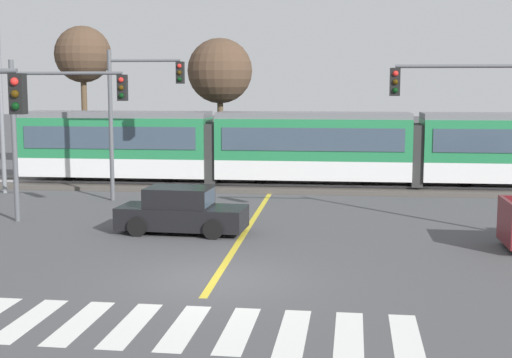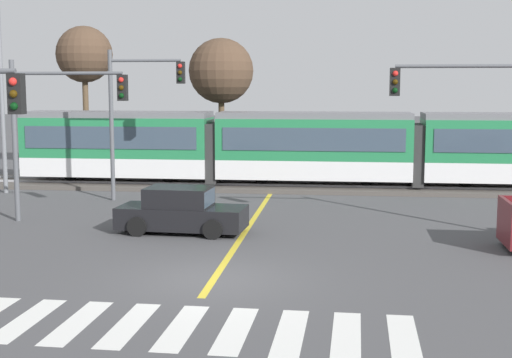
{
  "view_description": "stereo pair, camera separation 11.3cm",
  "coord_description": "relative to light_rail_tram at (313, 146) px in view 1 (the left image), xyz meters",
  "views": [
    {
      "loc": [
        3.03,
        -17.18,
        4.83
      ],
      "look_at": [
        0.19,
        7.37,
        1.6
      ],
      "focal_mm": 50.0,
      "sensor_mm": 36.0,
      "label": 1
    },
    {
      "loc": [
        3.14,
        -17.17,
        4.83
      ],
      "look_at": [
        0.19,
        7.37,
        1.6
      ],
      "focal_mm": 50.0,
      "sensor_mm": 36.0,
      "label": 2
    }
  ],
  "objects": [
    {
      "name": "crosswalk_stripe_3",
      "position": [
        -2.96,
        -19.94,
        -2.04
      ],
      "size": [
        0.62,
        2.81,
        0.01
      ],
      "primitive_type": "cube",
      "rotation": [
        0.0,
        0.0,
        -0.02
      ],
      "color": "silver",
      "rests_on": "ground"
    },
    {
      "name": "light_rail_tram",
      "position": [
        0.0,
        0.0,
        0.0
      ],
      "size": [
        28.0,
        2.64,
        3.43
      ],
      "color": "silver",
      "rests_on": "track_bed"
    },
    {
      "name": "crosswalk_stripe_7",
      "position": [
        1.44,
        -20.04,
        -2.04
      ],
      "size": [
        0.62,
        2.81,
        0.01
      ],
      "primitive_type": "cube",
      "rotation": [
        0.0,
        0.0,
        -0.02
      ],
      "color": "silver",
      "rests_on": "ground"
    },
    {
      "name": "traffic_light_mid_left",
      "position": [
        -8.78,
        -9.46,
        1.78
      ],
      "size": [
        4.25,
        0.38,
        5.75
      ],
      "color": "#515459",
      "rests_on": "ground"
    },
    {
      "name": "rail_near",
      "position": [
        -1.86,
        -0.71,
        -1.82
      ],
      "size": [
        120.0,
        0.08,
        0.1
      ],
      "primitive_type": "cube",
      "color": "#939399",
      "rests_on": "track_bed"
    },
    {
      "name": "crosswalk_stripe_2",
      "position": [
        -4.06,
        -19.92,
        -2.04
      ],
      "size": [
        0.62,
        2.81,
        0.01
      ],
      "primitive_type": "cube",
      "rotation": [
        0.0,
        0.0,
        -0.02
      ],
      "color": "silver",
      "rests_on": "ground"
    },
    {
      "name": "ground_plane",
      "position": [
        -1.86,
        -16.36,
        -2.05
      ],
      "size": [
        200.0,
        200.0,
        0.0
      ],
      "primitive_type": "plane",
      "color": "#474749"
    },
    {
      "name": "track_bed",
      "position": [
        -1.86,
        0.01,
        -1.96
      ],
      "size": [
        120.0,
        4.0,
        0.18
      ],
      "primitive_type": "cube",
      "color": "#4C4742",
      "rests_on": "ground"
    },
    {
      "name": "traffic_light_mid_right",
      "position": [
        5.49,
        -9.96,
        1.87
      ],
      "size": [
        4.25,
        0.38,
        5.8
      ],
      "color": "#515459",
      "rests_on": "ground"
    },
    {
      "name": "sedan_crossing",
      "position": [
        -3.94,
        -10.74,
        -1.35
      ],
      "size": [
        4.3,
        2.11,
        1.52
      ],
      "color": "black",
      "rests_on": "ground"
    },
    {
      "name": "crosswalk_stripe_8",
      "position": [
        2.54,
        -20.06,
        -2.04
      ],
      "size": [
        0.62,
        2.81,
        0.01
      ],
      "primitive_type": "cube",
      "rotation": [
        0.0,
        0.0,
        -0.02
      ],
      "color": "silver",
      "rests_on": "ground"
    },
    {
      "name": "crosswalk_stripe_1",
      "position": [
        -5.16,
        -19.89,
        -2.04
      ],
      "size": [
        0.62,
        2.81,
        0.01
      ],
      "primitive_type": "cube",
      "rotation": [
        0.0,
        0.0,
        -0.02
      ],
      "color": "silver",
      "rests_on": "ground"
    },
    {
      "name": "crosswalk_stripe_5",
      "position": [
        -0.76,
        -19.99,
        -2.04
      ],
      "size": [
        0.62,
        2.81,
        0.01
      ],
      "primitive_type": "cube",
      "rotation": [
        0.0,
        0.0,
        -0.02
      ],
      "color": "silver",
      "rests_on": "ground"
    },
    {
      "name": "traffic_light_far_left",
      "position": [
        -7.29,
        -4.52,
        2.08
      ],
      "size": [
        3.25,
        0.38,
        6.33
      ],
      "color": "#515459",
      "rests_on": "ground"
    },
    {
      "name": "crosswalk_stripe_6",
      "position": [
        0.34,
        -20.01,
        -2.04
      ],
      "size": [
        0.62,
        2.81,
        0.01
      ],
      "primitive_type": "cube",
      "rotation": [
        0.0,
        0.0,
        -0.02
      ],
      "color": "silver",
      "rests_on": "ground"
    },
    {
      "name": "lane_centre_line",
      "position": [
        -1.86,
        -9.98,
        -2.04
      ],
      "size": [
        0.2,
        15.97,
        0.01
      ],
      "primitive_type": "cube",
      "color": "gold",
      "rests_on": "ground"
    },
    {
      "name": "bare_tree_far_west",
      "position": [
        -12.94,
        5.03,
        4.46
      ],
      "size": [
        3.12,
        3.12,
        8.13
      ],
      "color": "brown",
      "rests_on": "ground"
    },
    {
      "name": "street_lamp_west",
      "position": [
        -13.7,
        -3.02,
        3.25
      ],
      "size": [
        2.04,
        0.28,
        9.46
      ],
      "color": "slate",
      "rests_on": "ground"
    },
    {
      "name": "crosswalk_stripe_4",
      "position": [
        -1.86,
        -19.96,
        -2.04
      ],
      "size": [
        0.62,
        2.81,
        0.01
      ],
      "primitive_type": "cube",
      "rotation": [
        0.0,
        0.0,
        -0.02
      ],
      "color": "silver",
      "rests_on": "ground"
    },
    {
      "name": "rail_far",
      "position": [
        -1.86,
        0.73,
        -1.82
      ],
      "size": [
        120.0,
        0.08,
        0.1
      ],
      "primitive_type": "cube",
      "color": "#939399",
      "rests_on": "track_bed"
    },
    {
      "name": "bare_tree_west",
      "position": [
        -5.19,
        4.64,
        3.56
      ],
      "size": [
        3.49,
        3.49,
        7.39
      ],
      "color": "brown",
      "rests_on": "ground"
    }
  ]
}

